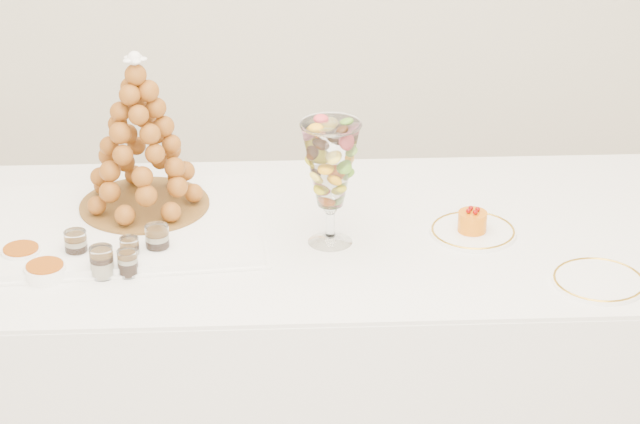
{
  "coord_description": "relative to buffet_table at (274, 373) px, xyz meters",
  "views": [
    {
      "loc": [
        -0.08,
        -2.4,
        2.26
      ],
      "look_at": [
        0.04,
        0.22,
        0.96
      ],
      "focal_mm": 70.0,
      "sensor_mm": 36.0,
      "label": 1
    }
  ],
  "objects": [
    {
      "name": "buffet_table",
      "position": [
        0.0,
        0.0,
        0.0
      ],
      "size": [
        2.21,
        0.88,
        0.84
      ],
      "rotation": [
        0.0,
        0.0,
        -0.0
      ],
      "color": "white",
      "rests_on": "ground"
    },
    {
      "name": "lace_tray",
      "position": [
        -0.36,
        0.03,
        0.43
      ],
      "size": [
        0.7,
        0.55,
        0.02
      ],
      "primitive_type": "cube",
      "rotation": [
        0.0,
        0.0,
        0.08
      ],
      "color": "white",
      "rests_on": "buffet_table"
    },
    {
      "name": "macaron_vase",
      "position": [
        0.14,
        -0.06,
        0.62
      ],
      "size": [
        0.14,
        0.14,
        0.31
      ],
      "color": "white",
      "rests_on": "buffet_table"
    },
    {
      "name": "cake_plate",
      "position": [
        0.5,
        -0.03,
        0.42
      ],
      "size": [
        0.21,
        0.21,
        0.01
      ],
      "primitive_type": "cylinder",
      "color": "white",
      "rests_on": "buffet_table"
    },
    {
      "name": "spare_plate",
      "position": [
        0.75,
        -0.29,
        0.42
      ],
      "size": [
        0.22,
        0.22,
        0.01
      ],
      "primitive_type": "cylinder",
      "color": "white",
      "rests_on": "buffet_table"
    },
    {
      "name": "verrine_a",
      "position": [
        -0.47,
        -0.12,
        0.46
      ],
      "size": [
        0.06,
        0.06,
        0.07
      ],
      "primitive_type": "cylinder",
      "rotation": [
        0.0,
        0.0,
        -0.14
      ],
      "color": "white",
      "rests_on": "buffet_table"
    },
    {
      "name": "verrine_b",
      "position": [
        -0.34,
        -0.14,
        0.45
      ],
      "size": [
        0.05,
        0.05,
        0.06
      ],
      "primitive_type": "cylinder",
      "rotation": [
        0.0,
        0.0,
        -0.17
      ],
      "color": "white",
      "rests_on": "buffet_table"
    },
    {
      "name": "verrine_c",
      "position": [
        -0.27,
        -0.11,
        0.46
      ],
      "size": [
        0.06,
        0.06,
        0.08
      ],
      "primitive_type": "cylinder",
      "rotation": [
        0.0,
        0.0,
        -0.08
      ],
      "color": "white",
      "rests_on": "buffet_table"
    },
    {
      "name": "verrine_d",
      "position": [
        -0.4,
        -0.21,
        0.46
      ],
      "size": [
        0.06,
        0.06,
        0.08
      ],
      "primitive_type": "cylinder",
      "rotation": [
        0.0,
        0.0,
        -0.13
      ],
      "color": "white",
      "rests_on": "buffet_table"
    },
    {
      "name": "verrine_e",
      "position": [
        -0.34,
        -0.2,
        0.45
      ],
      "size": [
        0.05,
        0.05,
        0.06
      ],
      "primitive_type": "cylinder",
      "rotation": [
        0.0,
        0.0,
        0.14
      ],
      "color": "white",
      "rests_on": "buffet_table"
    },
    {
      "name": "ramekin_back",
      "position": [
        -0.6,
        -0.12,
        0.43
      ],
      "size": [
        0.09,
        0.09,
        0.03
      ],
      "primitive_type": "cylinder",
      "color": "white",
      "rests_on": "buffet_table"
    },
    {
      "name": "ramekin_front",
      "position": [
        -0.53,
        -0.21,
        0.43
      ],
      "size": [
        0.1,
        0.1,
        0.03
      ],
      "primitive_type": "cylinder",
      "color": "white",
      "rests_on": "buffet_table"
    },
    {
      "name": "croquembouche",
      "position": [
        -0.32,
        0.12,
        0.64
      ],
      "size": [
        0.33,
        0.33,
        0.41
      ],
      "rotation": [
        0.0,
        0.0,
        -0.02
      ],
      "color": "brown",
      "rests_on": "lace_tray"
    },
    {
      "name": "mousse_cake",
      "position": [
        0.5,
        -0.03,
        0.46
      ],
      "size": [
        0.07,
        0.07,
        0.06
      ],
      "color": "orange",
      "rests_on": "cake_plate"
    }
  ]
}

